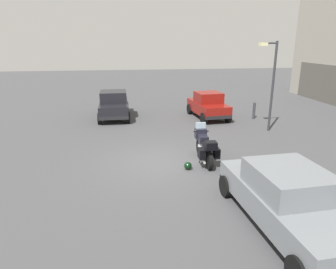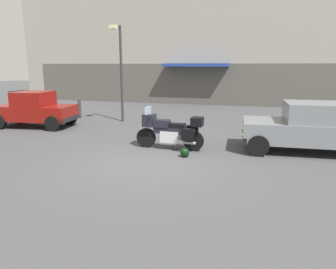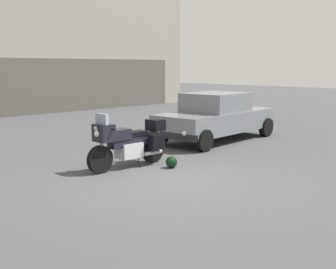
{
  "view_description": "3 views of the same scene",
  "coord_description": "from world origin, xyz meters",
  "px_view_note": "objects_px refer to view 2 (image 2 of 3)",
  "views": [
    {
      "loc": [
        10.74,
        -1.36,
        4.45
      ],
      "look_at": [
        -0.31,
        0.26,
        1.01
      ],
      "focal_mm": 32.34,
      "sensor_mm": 36.0,
      "label": 1
    },
    {
      "loc": [
        2.82,
        -8.02,
        2.67
      ],
      "look_at": [
        0.48,
        0.16,
        0.81
      ],
      "focal_mm": 33.75,
      "sensor_mm": 36.0,
      "label": 2
    },
    {
      "loc": [
        -6.5,
        -6.18,
        2.42
      ],
      "look_at": [
        0.59,
        0.72,
        0.85
      ],
      "focal_mm": 46.28,
      "sensor_mm": 36.0,
      "label": 3
    }
  ],
  "objects_px": {
    "motorcycle": "(171,130)",
    "car_compact_side": "(34,110)",
    "helmet": "(185,152)",
    "streetlamp_curbside": "(120,64)",
    "bollard_curbside": "(80,108)",
    "car_sedan_far": "(317,128)"
  },
  "relations": [
    {
      "from": "bollard_curbside",
      "to": "car_sedan_far",
      "type": "bearing_deg",
      "value": -19.69
    },
    {
      "from": "motorcycle",
      "to": "bollard_curbside",
      "type": "relative_size",
      "value": 2.2
    },
    {
      "from": "car_compact_side",
      "to": "bollard_curbside",
      "type": "xyz_separation_m",
      "value": [
        0.61,
        2.67,
        -0.23
      ]
    },
    {
      "from": "car_sedan_far",
      "to": "helmet",
      "type": "bearing_deg",
      "value": 20.3
    },
    {
      "from": "streetlamp_curbside",
      "to": "bollard_curbside",
      "type": "bearing_deg",
      "value": 170.44
    },
    {
      "from": "motorcycle",
      "to": "helmet",
      "type": "xyz_separation_m",
      "value": [
        0.65,
        -0.78,
        -0.48
      ]
    },
    {
      "from": "car_compact_side",
      "to": "streetlamp_curbside",
      "type": "bearing_deg",
      "value": -150.34
    },
    {
      "from": "car_compact_side",
      "to": "motorcycle",
      "type": "bearing_deg",
      "value": 157.42
    },
    {
      "from": "bollard_curbside",
      "to": "streetlamp_curbside",
      "type": "bearing_deg",
      "value": -9.56
    },
    {
      "from": "helmet",
      "to": "car_sedan_far",
      "type": "distance_m",
      "value": 4.22
    },
    {
      "from": "car_sedan_far",
      "to": "streetlamp_curbside",
      "type": "height_order",
      "value": "streetlamp_curbside"
    },
    {
      "from": "helmet",
      "to": "car_compact_side",
      "type": "height_order",
      "value": "car_compact_side"
    },
    {
      "from": "motorcycle",
      "to": "streetlamp_curbside",
      "type": "distance_m",
      "value": 6.01
    },
    {
      "from": "helmet",
      "to": "motorcycle",
      "type": "bearing_deg",
      "value": 129.89
    },
    {
      "from": "helmet",
      "to": "streetlamp_curbside",
      "type": "distance_m",
      "value": 7.13
    },
    {
      "from": "car_compact_side",
      "to": "helmet",
      "type": "bearing_deg",
      "value": 153.36
    },
    {
      "from": "helmet",
      "to": "streetlamp_curbside",
      "type": "relative_size",
      "value": 0.06
    },
    {
      "from": "car_sedan_far",
      "to": "car_compact_side",
      "type": "height_order",
      "value": "same"
    },
    {
      "from": "motorcycle",
      "to": "car_compact_side",
      "type": "relative_size",
      "value": 0.63
    },
    {
      "from": "car_sedan_far",
      "to": "motorcycle",
      "type": "bearing_deg",
      "value": 7.97
    },
    {
      "from": "motorcycle",
      "to": "helmet",
      "type": "distance_m",
      "value": 1.13
    },
    {
      "from": "helmet",
      "to": "car_compact_side",
      "type": "distance_m",
      "value": 7.97
    }
  ]
}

